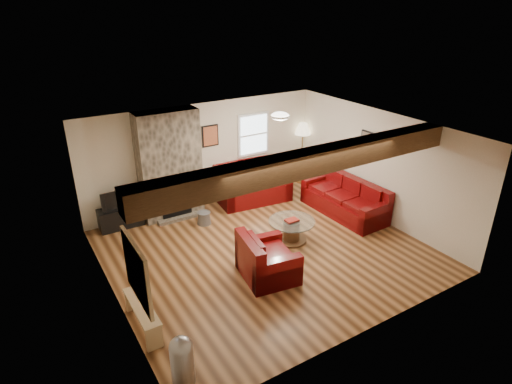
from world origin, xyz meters
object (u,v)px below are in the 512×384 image
floor_lamp (303,132)px  armchair_red (268,256)px  tv_cabinet (121,217)px  television (118,199)px  sofa_three (344,197)px  loveseat (252,182)px  coffee_table (291,231)px

floor_lamp → armchair_red: bearing=-134.5°
tv_cabinet → television: 0.46m
sofa_three → loveseat: loveseat is taller
sofa_three → television: size_ratio=2.80×
sofa_three → floor_lamp: floor_lamp is taller
television → floor_lamp: floor_lamp is taller
coffee_table → tv_cabinet: bearing=139.3°
armchair_red → floor_lamp: floor_lamp is taller
armchair_red → coffee_table: armchair_red is taller
loveseat → television: loveseat is taller
sofa_three → television: 5.15m
television → sofa_three: bearing=-23.9°
coffee_table → armchair_red: bearing=-144.2°
armchair_red → television: size_ratio=1.35×
loveseat → television: 3.27m
coffee_table → tv_cabinet: (-2.89, 2.48, 0.00)m
sofa_three → tv_cabinet: bearing=-115.4°
sofa_three → loveseat: 2.30m
sofa_three → armchair_red: 3.16m
floor_lamp → sofa_three: bearing=-98.6°
loveseat → coffee_table: (-0.36, -2.18, -0.23)m
floor_lamp → television: bearing=-179.8°
armchair_red → coffee_table: (1.11, 0.80, -0.18)m
sofa_three → coffee_table: 1.87m
armchair_red → coffee_table: size_ratio=1.07×
sofa_three → television: bearing=-115.4°
tv_cabinet → floor_lamp: 5.16m
sofa_three → coffee_table: sofa_three is taller
loveseat → floor_lamp: 2.04m
loveseat → television: size_ratio=2.32×
loveseat → armchair_red: size_ratio=1.72×
sofa_three → floor_lamp: size_ratio=1.28×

